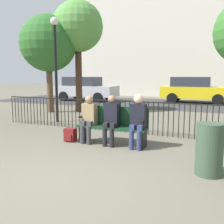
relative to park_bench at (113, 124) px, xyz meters
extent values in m
plane|color=#605B4C|center=(0.00, -2.40, -0.49)|extent=(80.00, 80.00, 0.00)
cube|color=#14381E|center=(0.00, -0.08, -0.07)|extent=(1.71, 0.45, 0.05)
cube|color=#14381E|center=(0.00, 0.12, 0.19)|extent=(1.71, 0.05, 0.47)
cube|color=black|center=(-0.79, -0.08, -0.29)|extent=(0.06, 0.38, 0.40)
cube|color=black|center=(0.79, -0.08, -0.29)|extent=(0.06, 0.38, 0.40)
cube|color=black|center=(-0.79, -0.08, 0.16)|extent=(0.06, 0.38, 0.04)
cube|color=black|center=(0.79, -0.08, 0.16)|extent=(0.06, 0.38, 0.04)
cylinder|color=#3D3D42|center=(-0.70, -0.30, -0.27)|extent=(0.11, 0.11, 0.45)
cylinder|color=#3D3D42|center=(-0.52, -0.30, -0.27)|extent=(0.11, 0.11, 0.45)
cube|color=#3D3D42|center=(-0.70, -0.20, 0.01)|extent=(0.11, 0.20, 0.12)
cube|color=#3D3D42|center=(-0.52, -0.20, 0.01)|extent=(0.11, 0.20, 0.12)
cube|color=#997F59|center=(-0.61, -0.08, 0.22)|extent=(0.34, 0.22, 0.53)
sphere|color=#A37556|center=(-0.61, -0.10, 0.58)|extent=(0.19, 0.19, 0.19)
cylinder|color=black|center=(-0.09, -0.30, -0.27)|extent=(0.11, 0.11, 0.45)
cylinder|color=black|center=(0.09, -0.30, -0.27)|extent=(0.11, 0.11, 0.45)
cube|color=black|center=(-0.09, -0.20, 0.01)|extent=(0.11, 0.20, 0.12)
cube|color=black|center=(0.09, -0.20, 0.01)|extent=(0.11, 0.20, 0.12)
cube|color=black|center=(0.00, -0.08, 0.24)|extent=(0.34, 0.22, 0.57)
sphere|color=#A37556|center=(0.00, -0.10, 0.62)|extent=(0.18, 0.18, 0.18)
cylinder|color=navy|center=(0.57, -0.30, -0.27)|extent=(0.11, 0.11, 0.45)
cylinder|color=navy|center=(0.75, -0.30, -0.27)|extent=(0.11, 0.11, 0.45)
cube|color=navy|center=(0.57, -0.20, 0.01)|extent=(0.11, 0.20, 0.12)
cube|color=navy|center=(0.75, -0.20, 0.01)|extent=(0.11, 0.20, 0.12)
cube|color=black|center=(0.66, -0.08, 0.25)|extent=(0.34, 0.22, 0.58)
sphere|color=beige|center=(0.66, -0.10, 0.65)|extent=(0.22, 0.22, 0.22)
cube|color=maroon|center=(-1.10, -0.22, -0.33)|extent=(0.29, 0.19, 0.34)
cube|color=maroon|center=(-1.10, -0.34, -0.38)|extent=(0.20, 0.04, 0.15)
cylinder|color=black|center=(-4.50, 1.26, -0.02)|extent=(0.02, 0.02, 0.95)
cylinder|color=black|center=(-4.36, 1.26, -0.02)|extent=(0.02, 0.02, 0.95)
cylinder|color=black|center=(-4.22, 1.26, -0.02)|extent=(0.02, 0.02, 0.95)
cylinder|color=black|center=(-4.08, 1.26, -0.02)|extent=(0.02, 0.02, 0.95)
cylinder|color=black|center=(-3.94, 1.26, -0.02)|extent=(0.02, 0.02, 0.95)
cylinder|color=black|center=(-3.80, 1.26, -0.02)|extent=(0.02, 0.02, 0.95)
cylinder|color=black|center=(-3.66, 1.26, -0.02)|extent=(0.02, 0.02, 0.95)
cylinder|color=black|center=(-3.52, 1.26, -0.02)|extent=(0.02, 0.02, 0.95)
cylinder|color=black|center=(-3.38, 1.26, -0.02)|extent=(0.02, 0.02, 0.95)
cylinder|color=black|center=(-3.24, 1.26, -0.02)|extent=(0.02, 0.02, 0.95)
cylinder|color=black|center=(-3.10, 1.26, -0.02)|extent=(0.02, 0.02, 0.95)
cylinder|color=black|center=(-2.96, 1.26, -0.02)|extent=(0.02, 0.02, 0.95)
cylinder|color=black|center=(-2.82, 1.26, -0.02)|extent=(0.02, 0.02, 0.95)
cylinder|color=black|center=(-2.68, 1.26, -0.02)|extent=(0.02, 0.02, 0.95)
cylinder|color=black|center=(-2.54, 1.26, -0.02)|extent=(0.02, 0.02, 0.95)
cylinder|color=black|center=(-2.40, 1.26, -0.02)|extent=(0.02, 0.02, 0.95)
cylinder|color=black|center=(-2.26, 1.26, -0.02)|extent=(0.02, 0.02, 0.95)
cylinder|color=black|center=(-2.12, 1.26, -0.02)|extent=(0.02, 0.02, 0.95)
cylinder|color=black|center=(-1.98, 1.26, -0.02)|extent=(0.02, 0.02, 0.95)
cylinder|color=black|center=(-1.84, 1.26, -0.02)|extent=(0.02, 0.02, 0.95)
cylinder|color=black|center=(-1.70, 1.26, -0.02)|extent=(0.02, 0.02, 0.95)
cylinder|color=black|center=(-1.56, 1.26, -0.02)|extent=(0.02, 0.02, 0.95)
cylinder|color=black|center=(-1.42, 1.26, -0.02)|extent=(0.02, 0.02, 0.95)
cylinder|color=black|center=(-1.28, 1.26, -0.02)|extent=(0.02, 0.02, 0.95)
cylinder|color=black|center=(-1.14, 1.26, -0.02)|extent=(0.02, 0.02, 0.95)
cylinder|color=black|center=(-1.00, 1.26, -0.02)|extent=(0.02, 0.02, 0.95)
cylinder|color=black|center=(-0.86, 1.26, -0.02)|extent=(0.02, 0.02, 0.95)
cylinder|color=black|center=(-0.72, 1.26, -0.02)|extent=(0.02, 0.02, 0.95)
cylinder|color=black|center=(-0.58, 1.26, -0.02)|extent=(0.02, 0.02, 0.95)
cylinder|color=black|center=(-0.44, 1.26, -0.02)|extent=(0.02, 0.02, 0.95)
cylinder|color=black|center=(-0.30, 1.26, -0.02)|extent=(0.02, 0.02, 0.95)
cylinder|color=black|center=(-0.16, 1.26, -0.02)|extent=(0.02, 0.02, 0.95)
cylinder|color=black|center=(-0.02, 1.26, -0.02)|extent=(0.02, 0.02, 0.95)
cylinder|color=black|center=(0.12, 1.26, -0.02)|extent=(0.02, 0.02, 0.95)
cylinder|color=black|center=(0.26, 1.26, -0.02)|extent=(0.02, 0.02, 0.95)
cylinder|color=black|center=(0.40, 1.26, -0.02)|extent=(0.02, 0.02, 0.95)
cylinder|color=black|center=(0.54, 1.26, -0.02)|extent=(0.02, 0.02, 0.95)
cylinder|color=black|center=(0.68, 1.26, -0.02)|extent=(0.02, 0.02, 0.95)
cylinder|color=black|center=(0.82, 1.26, -0.02)|extent=(0.02, 0.02, 0.95)
cylinder|color=black|center=(0.96, 1.26, -0.02)|extent=(0.02, 0.02, 0.95)
cylinder|color=black|center=(1.10, 1.26, -0.02)|extent=(0.02, 0.02, 0.95)
cylinder|color=black|center=(1.24, 1.26, -0.02)|extent=(0.02, 0.02, 0.95)
cylinder|color=black|center=(1.38, 1.26, -0.02)|extent=(0.02, 0.02, 0.95)
cylinder|color=black|center=(1.52, 1.26, -0.02)|extent=(0.02, 0.02, 0.95)
cylinder|color=black|center=(1.66, 1.26, -0.02)|extent=(0.02, 0.02, 0.95)
cylinder|color=black|center=(1.80, 1.26, -0.02)|extent=(0.02, 0.02, 0.95)
cylinder|color=black|center=(1.94, 1.26, -0.02)|extent=(0.02, 0.02, 0.95)
cylinder|color=black|center=(2.08, 1.26, -0.02)|extent=(0.02, 0.02, 0.95)
cylinder|color=black|center=(2.22, 1.26, -0.02)|extent=(0.02, 0.02, 0.95)
cylinder|color=black|center=(2.36, 1.26, -0.02)|extent=(0.02, 0.02, 0.95)
cylinder|color=black|center=(2.50, 1.26, -0.02)|extent=(0.02, 0.02, 0.95)
cube|color=black|center=(0.00, 1.26, 0.44)|extent=(9.00, 0.03, 0.03)
cylinder|color=#422D1E|center=(-3.75, 4.68, 1.14)|extent=(0.30, 0.30, 3.27)
sphere|color=#569342|center=(-3.75, 4.68, 3.41)|extent=(2.30, 2.30, 2.30)
cylinder|color=brown|center=(-4.85, 3.93, 0.72)|extent=(0.27, 0.27, 2.42)
sphere|color=#2D6628|center=(-4.85, 3.93, 2.62)|extent=(2.52, 2.52, 2.52)
cylinder|color=black|center=(-3.04, 1.94, 1.24)|extent=(0.10, 0.10, 3.46)
sphere|color=silver|center=(-3.04, 1.94, 3.05)|extent=(0.28, 0.28, 0.28)
cube|color=#333335|center=(0.00, 9.60, -0.49)|extent=(24.00, 6.00, 0.01)
cube|color=yellow|center=(0.98, 10.90, 0.18)|extent=(4.20, 1.70, 0.70)
cube|color=#2D333D|center=(0.66, 10.90, 0.83)|extent=(2.31, 1.56, 0.60)
cylinder|color=black|center=(2.28, 10.03, -0.17)|extent=(0.64, 0.20, 0.64)
cylinder|color=black|center=(2.28, 11.77, -0.17)|extent=(0.64, 0.20, 0.64)
cylinder|color=black|center=(-0.32, 10.03, -0.17)|extent=(0.64, 0.20, 0.64)
cylinder|color=black|center=(-0.32, 11.77, -0.17)|extent=(0.64, 0.20, 0.64)
cube|color=#B7B7BC|center=(-6.04, 9.52, 0.18)|extent=(4.20, 1.70, 0.70)
cube|color=#2D333D|center=(-6.36, 9.52, 0.83)|extent=(2.31, 1.56, 0.60)
cylinder|color=black|center=(-4.74, 8.65, -0.17)|extent=(0.64, 0.20, 0.64)
cylinder|color=black|center=(-4.74, 10.39, -0.17)|extent=(0.64, 0.20, 0.64)
cylinder|color=black|center=(-7.34, 8.65, -0.17)|extent=(0.64, 0.20, 0.64)
cylinder|color=black|center=(-7.34, 10.39, -0.17)|extent=(0.64, 0.20, 0.64)
cylinder|color=#384C38|center=(2.24, -1.18, -0.05)|extent=(0.44, 0.44, 0.88)
camera|label=1|loc=(2.34, -5.51, 1.15)|focal=40.00mm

